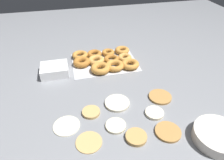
{
  "coord_description": "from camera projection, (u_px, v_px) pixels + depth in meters",
  "views": [
    {
      "loc": [
        0.18,
        0.69,
        0.66
      ],
      "look_at": [
        -0.01,
        -0.12,
        0.04
      ],
      "focal_mm": 32.0,
      "sensor_mm": 36.0,
      "label": 1
    }
  ],
  "objects": [
    {
      "name": "container_stack",
      "position": [
        55.0,
        70.0,
        1.13
      ],
      "size": [
        0.15,
        0.13,
        0.05
      ],
      "color": "white",
      "rests_on": "ground_plane"
    },
    {
      "name": "pancake_0",
      "position": [
        67.0,
        125.0,
        0.84
      ],
      "size": [
        0.11,
        0.11,
        0.01
      ],
      "primitive_type": "cylinder",
      "color": "beige",
      "rests_on": "ground_plane"
    },
    {
      "name": "ground_plane",
      "position": [
        116.0,
        101.0,
        0.97
      ],
      "size": [
        3.0,
        3.0,
        0.0
      ],
      "primitive_type": "plane",
      "color": "gray"
    },
    {
      "name": "pancake_7",
      "position": [
        89.0,
        142.0,
        0.77
      ],
      "size": [
        0.1,
        0.1,
        0.01
      ],
      "primitive_type": "cylinder",
      "color": "tan",
      "rests_on": "ground_plane"
    },
    {
      "name": "pancake_8",
      "position": [
        116.0,
        126.0,
        0.84
      ],
      "size": [
        0.09,
        0.09,
        0.01
      ],
      "primitive_type": "cylinder",
      "color": "beige",
      "rests_on": "ground_plane"
    },
    {
      "name": "pancake_2",
      "position": [
        154.0,
        113.0,
        0.89
      ],
      "size": [
        0.08,
        0.08,
        0.01
      ],
      "primitive_type": "cylinder",
      "color": "beige",
      "rests_on": "ground_plane"
    },
    {
      "name": "donut_tray",
      "position": [
        105.0,
        60.0,
        1.23
      ],
      "size": [
        0.4,
        0.3,
        0.04
      ],
      "color": "silver",
      "rests_on": "ground_plane"
    },
    {
      "name": "batter_bowl",
      "position": [
        218.0,
        136.0,
        0.77
      ],
      "size": [
        0.19,
        0.19,
        0.05
      ],
      "color": "silver",
      "rests_on": "ground_plane"
    },
    {
      "name": "pancake_4",
      "position": [
        91.0,
        112.0,
        0.9
      ],
      "size": [
        0.08,
        0.08,
        0.01
      ],
      "primitive_type": "cylinder",
      "color": "tan",
      "rests_on": "ground_plane"
    },
    {
      "name": "pancake_6",
      "position": [
        168.0,
        132.0,
        0.81
      ],
      "size": [
        0.11,
        0.11,
        0.01
      ],
      "primitive_type": "cylinder",
      "color": "#B27F42",
      "rests_on": "ground_plane"
    },
    {
      "name": "pancake_3",
      "position": [
        136.0,
        137.0,
        0.79
      ],
      "size": [
        0.09,
        0.09,
        0.02
      ],
      "primitive_type": "cylinder",
      "color": "tan",
      "rests_on": "ground_plane"
    },
    {
      "name": "pancake_5",
      "position": [
        160.0,
        97.0,
        0.98
      ],
      "size": [
        0.11,
        0.11,
        0.01
      ],
      "primitive_type": "cylinder",
      "color": "#B27F42",
      "rests_on": "ground_plane"
    },
    {
      "name": "pancake_1",
      "position": [
        117.0,
        103.0,
        0.94
      ],
      "size": [
        0.12,
        0.12,
        0.01
      ],
      "primitive_type": "cylinder",
      "color": "beige",
      "rests_on": "ground_plane"
    }
  ]
}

